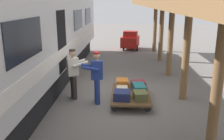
# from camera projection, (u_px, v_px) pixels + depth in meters

# --- Properties ---
(ground_plane) EXTENTS (60.00, 60.00, 0.00)m
(ground_plane) POSITION_uv_depth(u_px,v_px,m) (124.00, 98.00, 8.59)
(ground_plane) COLOR slate
(platform_canopy) EXTENTS (3.20, 17.96, 3.56)m
(platform_canopy) POSITION_uv_depth(u_px,v_px,m) (188.00, 0.00, 7.64)
(platform_canopy) COLOR brown
(platform_canopy) RESTS_ON ground_plane
(train_car) EXTENTS (3.02, 17.34, 4.00)m
(train_car) POSITION_uv_depth(u_px,v_px,m) (17.00, 38.00, 8.22)
(train_car) COLOR silver
(train_car) RESTS_ON ground_plane
(luggage_cart) EXTENTS (1.25, 2.04, 0.29)m
(luggage_cart) POSITION_uv_depth(u_px,v_px,m) (130.00, 94.00, 8.23)
(luggage_cart) COLOR brown
(luggage_cart) RESTS_ON ground_plane
(suitcase_burgundy_valise) EXTENTS (0.53, 0.51, 0.23)m
(suitcase_burgundy_valise) POSITION_uv_depth(u_px,v_px,m) (138.00, 84.00, 8.71)
(suitcase_burgundy_valise) COLOR maroon
(suitcase_burgundy_valise) RESTS_ON luggage_cart
(suitcase_cream_canvas) EXTENTS (0.38, 0.50, 0.19)m
(suitcase_cream_canvas) POSITION_uv_depth(u_px,v_px,m) (122.00, 90.00, 8.20)
(suitcase_cream_canvas) COLOR beige
(suitcase_cream_canvas) RESTS_ON luggage_cart
(suitcase_navy_fabric) EXTENTS (0.53, 0.56, 0.26)m
(suitcase_navy_fabric) POSITION_uv_depth(u_px,v_px,m) (122.00, 95.00, 7.66)
(suitcase_navy_fabric) COLOR navy
(suitcase_navy_fabric) RESTS_ON luggage_cart
(suitcase_olive_duffel) EXTENTS (0.45, 0.53, 0.25)m
(suitcase_olive_duffel) POSITION_uv_depth(u_px,v_px,m) (140.00, 96.00, 7.63)
(suitcase_olive_duffel) COLOR brown
(suitcase_olive_duffel) RESTS_ON luggage_cart
(suitcase_orange_carryall) EXTENTS (0.43, 0.50, 0.29)m
(suitcase_orange_carryall) POSITION_uv_depth(u_px,v_px,m) (122.00, 83.00, 8.73)
(suitcase_orange_carryall) COLOR #CC6B23
(suitcase_orange_carryall) RESTS_ON luggage_cart
(suitcase_teal_softside) EXTENTS (0.45, 0.67, 0.29)m
(suitcase_teal_softside) POSITION_uv_depth(u_px,v_px,m) (139.00, 89.00, 8.16)
(suitcase_teal_softside) COLOR #1E666B
(suitcase_teal_softside) RESTS_ON luggage_cart
(porter_in_overalls) EXTENTS (0.72, 0.52, 1.70)m
(porter_in_overalls) POSITION_uv_depth(u_px,v_px,m) (96.00, 76.00, 7.89)
(porter_in_overalls) COLOR navy
(porter_in_overalls) RESTS_ON ground_plane
(porter_by_door) EXTENTS (0.74, 0.61, 1.70)m
(porter_by_door) POSITION_uv_depth(u_px,v_px,m) (74.00, 72.00, 8.30)
(porter_by_door) COLOR #332D28
(porter_by_door) RESTS_ON ground_plane
(baggage_tug) EXTENTS (1.36, 1.86, 1.30)m
(baggage_tug) POSITION_uv_depth(u_px,v_px,m) (130.00, 40.00, 17.16)
(baggage_tug) COLOR #B21E19
(baggage_tug) RESTS_ON ground_plane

